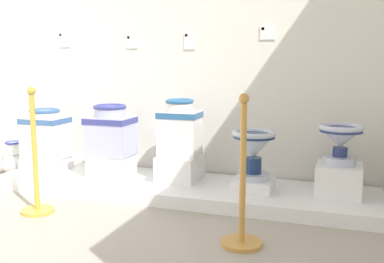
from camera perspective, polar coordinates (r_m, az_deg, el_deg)
wall_back at (r=4.23m, az=0.45°, el=14.12°), size 4.15×0.06×3.05m
display_platform at (r=3.95m, az=-1.65°, el=-7.11°), size 3.29×0.80×0.11m
plinth_block_tall_cobalt at (r=4.56m, az=-17.63°, el=-3.82°), size 0.35×0.39×0.13m
antique_toilet_tall_cobalt at (r=4.51m, az=-17.81°, el=-0.11°), size 0.39×0.31×0.46m
plinth_block_central_ornate at (r=4.18m, az=-10.02°, el=-4.19°), size 0.37×0.29×0.20m
antique_toilet_central_ornate at (r=4.12m, az=-10.15°, el=0.22°), size 0.40×0.31×0.45m
plinth_block_pale_glazed at (r=3.98m, az=-1.51°, el=-4.53°), size 0.33×0.40×0.22m
antique_toilet_pale_glazed at (r=3.91m, az=-1.54°, el=0.53°), size 0.34×0.26×0.49m
plinth_block_slender_white at (r=3.72m, az=7.62°, el=-6.60°), size 0.31×0.29×0.09m
antique_toilet_slender_white at (r=3.65m, az=7.72°, el=-1.91°), size 0.35×0.35×0.39m
plinth_block_leftmost at (r=3.72m, az=17.83°, el=-5.77°), size 0.34×0.35×0.24m
antique_toilet_leftmost at (r=3.65m, az=18.08°, el=-0.81°), size 0.34×0.34×0.31m
info_placard_first at (r=4.80m, az=-15.66°, el=11.02°), size 0.14×0.01×0.15m
info_placard_second at (r=4.42m, az=-7.50°, el=11.09°), size 0.11×0.01×0.13m
info_placard_third at (r=4.20m, az=-0.27°, el=11.31°), size 0.11×0.01×0.16m
info_placard_fourth at (r=4.02m, az=9.42°, el=12.08°), size 0.13×0.01×0.11m
decorative_vase_spare at (r=4.87m, az=-21.32°, el=-3.49°), size 0.25×0.25×0.35m
stanchion_post_near_left at (r=3.63m, az=-18.92°, el=-5.20°), size 0.25×0.25×0.95m
stanchion_post_near_right at (r=2.86m, az=6.29°, el=-8.92°), size 0.26×0.26×0.95m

